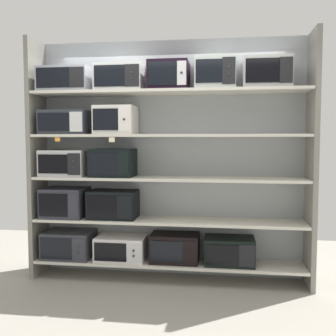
{
  "coord_description": "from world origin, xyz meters",
  "views": [
    {
      "loc": [
        0.58,
        -4.23,
        1.55
      ],
      "look_at": [
        0.0,
        0.0,
        1.24
      ],
      "focal_mm": 42.1,
      "sensor_mm": 36.0,
      "label": 1
    }
  ],
  "objects_px": {
    "microwave_7": "(113,163)",
    "microwave_12": "(169,76)",
    "microwave_5": "(113,204)",
    "microwave_6": "(66,163)",
    "microwave_1": "(121,248)",
    "microwave_10": "(67,80)",
    "microwave_2": "(175,248)",
    "microwave_9": "(116,120)",
    "microwave_8": "(66,123)",
    "microwave_3": "(229,251)",
    "microwave_14": "(266,74)",
    "microwave_4": "(65,202)",
    "microwave_13": "(215,74)",
    "microwave_0": "(69,244)",
    "microwave_11": "(120,78)"
  },
  "relations": [
    {
      "from": "microwave_1",
      "to": "microwave_14",
      "type": "xyz_separation_m",
      "value": [
        1.55,
        0.0,
        1.89
      ]
    },
    {
      "from": "microwave_3",
      "to": "microwave_14",
      "type": "xyz_separation_m",
      "value": [
        0.36,
        -0.0,
        1.88
      ]
    },
    {
      "from": "microwave_6",
      "to": "microwave_13",
      "type": "xyz_separation_m",
      "value": [
        1.67,
        0.0,
        0.95
      ]
    },
    {
      "from": "microwave_6",
      "to": "microwave_9",
      "type": "distance_m",
      "value": 0.75
    },
    {
      "from": "microwave_3",
      "to": "microwave_7",
      "type": "height_order",
      "value": "microwave_7"
    },
    {
      "from": "microwave_9",
      "to": "microwave_14",
      "type": "distance_m",
      "value": 1.67
    },
    {
      "from": "microwave_9",
      "to": "microwave_6",
      "type": "bearing_deg",
      "value": 179.99
    },
    {
      "from": "microwave_14",
      "to": "microwave_10",
      "type": "bearing_deg",
      "value": -180.0
    },
    {
      "from": "microwave_2",
      "to": "microwave_11",
      "type": "height_order",
      "value": "microwave_11"
    },
    {
      "from": "microwave_0",
      "to": "microwave_6",
      "type": "xyz_separation_m",
      "value": [
        -0.02,
        0.0,
        0.93
      ]
    },
    {
      "from": "microwave_14",
      "to": "microwave_5",
      "type": "bearing_deg",
      "value": 180.0
    },
    {
      "from": "microwave_4",
      "to": "microwave_11",
      "type": "bearing_deg",
      "value": -0.01
    },
    {
      "from": "microwave_5",
      "to": "microwave_12",
      "type": "distance_m",
      "value": 1.53
    },
    {
      "from": "microwave_7",
      "to": "microwave_12",
      "type": "distance_m",
      "value": 1.12
    },
    {
      "from": "microwave_4",
      "to": "microwave_0",
      "type": "bearing_deg",
      "value": -0.23
    },
    {
      "from": "microwave_8",
      "to": "microwave_12",
      "type": "height_order",
      "value": "microwave_12"
    },
    {
      "from": "microwave_6",
      "to": "microwave_8",
      "type": "distance_m",
      "value": 0.45
    },
    {
      "from": "microwave_0",
      "to": "microwave_9",
      "type": "relative_size",
      "value": 1.27
    },
    {
      "from": "microwave_3",
      "to": "microwave_14",
      "type": "bearing_deg",
      "value": -0.02
    },
    {
      "from": "microwave_1",
      "to": "microwave_3",
      "type": "distance_m",
      "value": 1.2
    },
    {
      "from": "microwave_2",
      "to": "microwave_10",
      "type": "relative_size",
      "value": 0.94
    },
    {
      "from": "microwave_1",
      "to": "microwave_14",
      "type": "height_order",
      "value": "microwave_14"
    },
    {
      "from": "microwave_8",
      "to": "microwave_3",
      "type": "bearing_deg",
      "value": -0.0
    },
    {
      "from": "microwave_10",
      "to": "microwave_9",
      "type": "bearing_deg",
      "value": 0.02
    },
    {
      "from": "microwave_2",
      "to": "microwave_3",
      "type": "bearing_deg",
      "value": 0.0
    },
    {
      "from": "microwave_3",
      "to": "microwave_10",
      "type": "relative_size",
      "value": 0.95
    },
    {
      "from": "microwave_2",
      "to": "microwave_6",
      "type": "height_order",
      "value": "microwave_6"
    },
    {
      "from": "microwave_5",
      "to": "microwave_6",
      "type": "xyz_separation_m",
      "value": [
        -0.55,
        0.0,
        0.46
      ]
    },
    {
      "from": "microwave_4",
      "to": "microwave_14",
      "type": "bearing_deg",
      "value": 0.0
    },
    {
      "from": "microwave_7",
      "to": "microwave_13",
      "type": "distance_m",
      "value": 1.47
    },
    {
      "from": "microwave_2",
      "to": "microwave_4",
      "type": "relative_size",
      "value": 1.11
    },
    {
      "from": "microwave_6",
      "to": "microwave_12",
      "type": "bearing_deg",
      "value": -0.02
    },
    {
      "from": "microwave_4",
      "to": "microwave_9",
      "type": "xyz_separation_m",
      "value": [
        0.6,
        0.0,
        0.92
      ]
    },
    {
      "from": "microwave_1",
      "to": "microwave_2",
      "type": "distance_m",
      "value": 0.6
    },
    {
      "from": "microwave_1",
      "to": "microwave_7",
      "type": "bearing_deg",
      "value": -179.97
    },
    {
      "from": "microwave_8",
      "to": "microwave_13",
      "type": "relative_size",
      "value": 1.25
    },
    {
      "from": "microwave_0",
      "to": "microwave_13",
      "type": "height_order",
      "value": "microwave_13"
    },
    {
      "from": "microwave_8",
      "to": "microwave_2",
      "type": "bearing_deg",
      "value": -0.0
    },
    {
      "from": "microwave_1",
      "to": "microwave_8",
      "type": "xyz_separation_m",
      "value": [
        -0.62,
        0.0,
        1.4
      ]
    },
    {
      "from": "microwave_10",
      "to": "microwave_12",
      "type": "height_order",
      "value": "microwave_12"
    },
    {
      "from": "microwave_2",
      "to": "microwave_3",
      "type": "relative_size",
      "value": 0.99
    },
    {
      "from": "microwave_7",
      "to": "microwave_9",
      "type": "height_order",
      "value": "microwave_9"
    },
    {
      "from": "microwave_1",
      "to": "microwave_10",
      "type": "distance_m",
      "value": 1.96
    },
    {
      "from": "microwave_2",
      "to": "microwave_9",
      "type": "xyz_separation_m",
      "value": [
        -0.65,
        -0.0,
        1.4
      ]
    },
    {
      "from": "microwave_1",
      "to": "microwave_7",
      "type": "xyz_separation_m",
      "value": [
        -0.09,
        -0.0,
        0.96
      ]
    },
    {
      "from": "microwave_10",
      "to": "microwave_4",
      "type": "bearing_deg",
      "value": 179.83
    },
    {
      "from": "microwave_12",
      "to": "microwave_11",
      "type": "bearing_deg",
      "value": 179.98
    },
    {
      "from": "microwave_13",
      "to": "microwave_2",
      "type": "bearing_deg",
      "value": -179.99
    },
    {
      "from": "microwave_12",
      "to": "microwave_3",
      "type": "bearing_deg",
      "value": 0.03
    },
    {
      "from": "microwave_9",
      "to": "microwave_13",
      "type": "xyz_separation_m",
      "value": [
        1.08,
        0.0,
        0.48
      ]
    }
  ]
}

